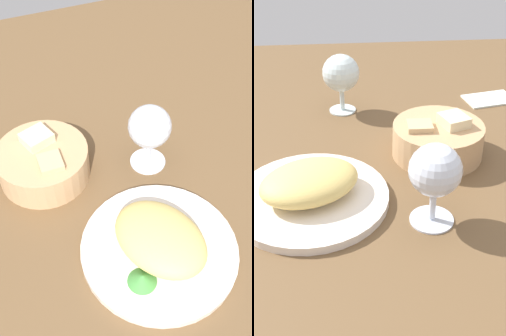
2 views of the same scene
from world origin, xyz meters
TOP-DOWN VIEW (x-y plane):
  - ground_plane at (0.00, 0.00)cm, footprint 140.00×140.00cm
  - plate at (-12.43, -7.23)cm, footprint 24.85×24.85cm
  - omelette at (-12.43, -7.23)cm, footprint 19.10×17.00cm
  - lettuce_garnish at (-16.81, -2.38)cm, footprint 4.47×4.47cm
  - bread_basket at (10.22, 5.31)cm, footprint 16.52×16.52cm
  - wine_glass_near at (5.87, -13.47)cm, footprint 7.77×7.77cm

SIDE VIEW (x-z plane):
  - ground_plane at x=0.00cm, z-range -2.00..0.00cm
  - plate at x=-12.43cm, z-range 0.00..1.40cm
  - lettuce_garnish at x=-16.81cm, z-range 1.40..3.13cm
  - bread_basket at x=10.22cm, z-range -0.72..7.15cm
  - omelette at x=-12.43cm, z-range 1.40..6.27cm
  - wine_glass_near at x=5.87cm, z-range 2.09..15.11cm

